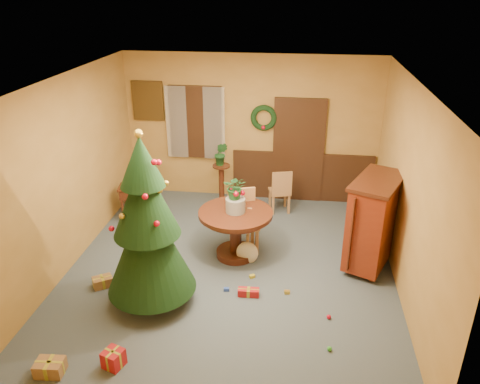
% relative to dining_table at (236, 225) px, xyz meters
% --- Properties ---
extents(room_envelope, '(5.50, 5.50, 5.50)m').
position_rel_dining_table_xyz_m(room_envelope, '(0.18, 2.33, 0.55)').
color(room_envelope, '#36444F').
rests_on(room_envelope, ground).
extents(dining_table, '(1.18, 1.18, 0.81)m').
position_rel_dining_table_xyz_m(dining_table, '(0.00, 0.00, 0.00)').
color(dining_table, black).
rests_on(dining_table, floor).
extents(urn, '(0.31, 0.31, 0.23)m').
position_rel_dining_table_xyz_m(urn, '(0.00, 0.00, 0.36)').
color(urn, slate).
rests_on(urn, dining_table).
extents(centerpiece_plant, '(0.35, 0.30, 0.38)m').
position_rel_dining_table_xyz_m(centerpiece_plant, '(0.00, 0.00, 0.66)').
color(centerpiece_plant, '#1E4C23').
rests_on(centerpiece_plant, urn).
extents(chair_near, '(0.57, 0.57, 1.04)m').
position_rel_dining_table_xyz_m(chair_near, '(0.08, 0.27, -0.01)').
color(chair_near, '#A26E41').
rests_on(chair_near, floor).
extents(chair_far, '(0.47, 0.47, 0.88)m').
position_rel_dining_table_xyz_m(chair_far, '(0.63, 1.68, -0.09)').
color(chair_far, '#A26E41').
rests_on(chair_far, floor).
extents(guitar, '(0.36, 0.54, 0.81)m').
position_rel_dining_table_xyz_m(guitar, '(0.21, -0.16, -0.15)').
color(guitar, beige).
rests_on(guitar, floor).
extents(plant_stand, '(0.34, 0.34, 0.88)m').
position_rel_dining_table_xyz_m(plant_stand, '(-0.53, 1.79, -0.02)').
color(plant_stand, black).
rests_on(plant_stand, floor).
extents(stand_plant, '(0.29, 0.25, 0.47)m').
position_rel_dining_table_xyz_m(stand_plant, '(-0.53, 1.79, 0.54)').
color(stand_plant, '#19471E').
rests_on(stand_plant, plant_stand).
extents(christmas_tree, '(1.22, 1.22, 2.51)m').
position_rel_dining_table_xyz_m(christmas_tree, '(-0.98, -1.31, 0.62)').
color(christmas_tree, '#382111').
rests_on(christmas_tree, floor).
extents(writing_desk, '(0.81, 0.49, 0.67)m').
position_rel_dining_table_xyz_m(writing_desk, '(-1.94, 1.07, -0.06)').
color(writing_desk, black).
rests_on(writing_desk, floor).
extents(sideboard, '(1.02, 1.29, 1.47)m').
position_rel_dining_table_xyz_m(sideboard, '(2.12, 0.03, 0.22)').
color(sideboard, '#561209').
rests_on(sideboard, floor).
extents(gift_a, '(0.33, 0.26, 0.17)m').
position_rel_dining_table_xyz_m(gift_a, '(-1.76, -2.78, -0.48)').
color(gift_a, brown).
rests_on(gift_a, floor).
extents(gift_b, '(0.27, 0.27, 0.22)m').
position_rel_dining_table_xyz_m(gift_b, '(-1.07, -2.57, -0.46)').
color(gift_b, maroon).
rests_on(gift_b, floor).
extents(gift_c, '(0.33, 0.31, 0.15)m').
position_rel_dining_table_xyz_m(gift_c, '(-1.83, -1.09, -0.49)').
color(gift_c, brown).
rests_on(gift_c, floor).
extents(gift_d, '(0.31, 0.14, 0.11)m').
position_rel_dining_table_xyz_m(gift_d, '(0.33, -1.03, -0.51)').
color(gift_d, maroon).
rests_on(gift_d, floor).
extents(toy_a, '(0.09, 0.06, 0.05)m').
position_rel_dining_table_xyz_m(toy_a, '(0.00, -0.96, -0.54)').
color(toy_a, '#2846AD').
rests_on(toy_a, floor).
extents(toy_b, '(0.06, 0.06, 0.06)m').
position_rel_dining_table_xyz_m(toy_b, '(1.44, -1.99, -0.54)').
color(toy_b, '#2A8F27').
rests_on(toy_b, floor).
extents(toy_c, '(0.09, 0.09, 0.05)m').
position_rel_dining_table_xyz_m(toy_c, '(0.34, -0.59, -0.54)').
color(toy_c, gold).
rests_on(toy_c, floor).
extents(toy_d, '(0.06, 0.06, 0.06)m').
position_rel_dining_table_xyz_m(toy_d, '(1.46, -1.39, -0.54)').
color(toy_d, red).
rests_on(toy_d, floor).
extents(toy_e, '(0.09, 0.06, 0.05)m').
position_rel_dining_table_xyz_m(toy_e, '(0.88, -0.91, -0.54)').
color(toy_e, gold).
rests_on(toy_e, floor).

